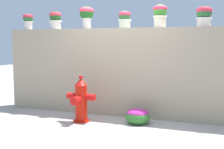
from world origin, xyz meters
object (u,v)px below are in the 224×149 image
object	(u,v)px
potted_plant_3	(125,18)
potted_plant_5	(204,15)
potted_plant_2	(87,14)
potted_plant_1	(55,19)
flower_bush_left	(138,116)
fire_hydrant	(81,100)
potted_plant_0	(28,20)
potted_plant_4	(160,14)

from	to	relation	value
potted_plant_3	potted_plant_5	distance (m)	1.56
potted_plant_2	potted_plant_5	distance (m)	2.42
potted_plant_1	potted_plant_2	size ratio (longest dim) A/B	0.85
potted_plant_2	potted_plant_1	bearing A→B (deg)	-179.65
potted_plant_1	potted_plant_5	world-z (taller)	potted_plant_1
potted_plant_2	flower_bush_left	bearing A→B (deg)	-23.46
potted_plant_2	potted_plant_5	xyz separation A→B (m)	(2.41, 0.07, -0.09)
potted_plant_1	fire_hydrant	xyz separation A→B (m)	(1.01, -0.81, -1.64)
potted_plant_1	flower_bush_left	bearing A→B (deg)	-15.15
potted_plant_2	flower_bush_left	world-z (taller)	potted_plant_2
flower_bush_left	potted_plant_5	bearing A→B (deg)	29.83
potted_plant_3	potted_plant_0	bearing A→B (deg)	-179.79
potted_plant_0	fire_hydrant	world-z (taller)	potted_plant_0
potted_plant_5	flower_bush_left	size ratio (longest dim) A/B	0.85
potted_plant_0	fire_hydrant	distance (m)	2.53
potted_plant_3	potted_plant_4	size ratio (longest dim) A/B	0.78
potted_plant_1	potted_plant_0	bearing A→B (deg)	179.28
potted_plant_2	potted_plant_0	bearing A→B (deg)	179.83
potted_plant_2	potted_plant_3	size ratio (longest dim) A/B	1.35
potted_plant_0	potted_plant_2	size ratio (longest dim) A/B	0.79
potted_plant_0	potted_plant_3	distance (m)	2.36
potted_plant_2	potted_plant_5	world-z (taller)	potted_plant_2
potted_plant_2	potted_plant_4	size ratio (longest dim) A/B	1.05
potted_plant_2	potted_plant_4	xyz separation A→B (m)	(1.58, 0.05, -0.04)
flower_bush_left	potted_plant_3	bearing A→B (deg)	127.83
potted_plant_0	potted_plant_4	xyz separation A→B (m)	(3.08, 0.05, 0.04)
potted_plant_5	potted_plant_0	bearing A→B (deg)	-179.07
potted_plant_1	flower_bush_left	distance (m)	2.87
potted_plant_1	flower_bush_left	size ratio (longest dim) A/B	0.86
potted_plant_2	potted_plant_3	bearing A→B (deg)	0.87
potted_plant_0	potted_plant_4	distance (m)	3.09
flower_bush_left	potted_plant_2	bearing A→B (deg)	156.54
potted_plant_2	potted_plant_3	distance (m)	0.86
potted_plant_0	potted_plant_2	world-z (taller)	potted_plant_2
potted_plant_0	potted_plant_5	xyz separation A→B (m)	(3.92, 0.06, -0.00)
potted_plant_5	fire_hydrant	distance (m)	2.86
fire_hydrant	potted_plant_5	bearing A→B (deg)	22.03
potted_plant_4	flower_bush_left	distance (m)	2.06
potted_plant_4	fire_hydrant	bearing A→B (deg)	-147.15
potted_plant_5	flower_bush_left	world-z (taller)	potted_plant_5
flower_bush_left	potted_plant_4	bearing A→B (deg)	66.31
potted_plant_1	potted_plant_2	world-z (taller)	potted_plant_2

